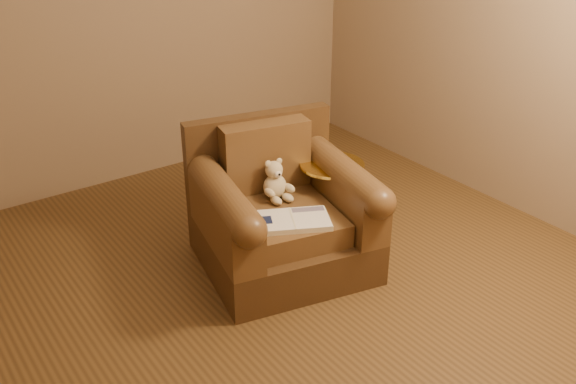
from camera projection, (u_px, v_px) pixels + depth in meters
floor at (272, 312)px, 3.36m from camera, size 4.00×4.00×0.00m
armchair at (281, 214)px, 3.66m from camera, size 1.05×1.02×0.81m
teddy_bear at (276, 184)px, 3.64m from camera, size 0.17×0.19×0.24m
guidebook at (292, 221)px, 3.41m from camera, size 0.46×0.39×0.03m
side_table at (331, 201)px, 3.86m from camera, size 0.38×0.38×0.53m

